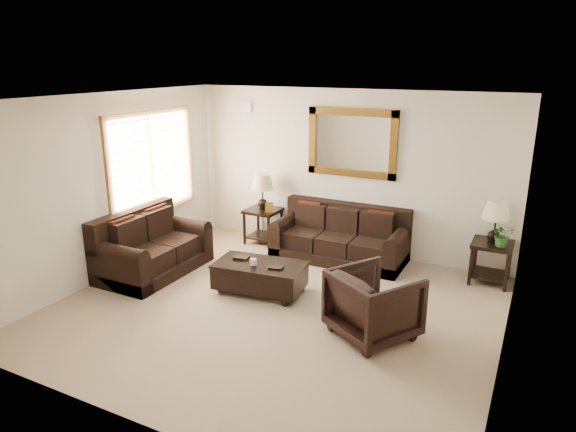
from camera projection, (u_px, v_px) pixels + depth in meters
The scene contains 11 objects.
room at pixel (274, 210), 6.34m from camera, with size 5.51×5.01×2.71m.
window at pixel (152, 163), 8.21m from camera, with size 0.07×1.96×1.66m.
mirror at pixel (352, 143), 8.25m from camera, with size 1.50×0.06×1.10m.
air_vent at pixel (245, 106), 8.98m from camera, with size 0.25×0.02×0.18m, color #999999.
sofa at pixel (340, 240), 8.37m from camera, with size 2.13×0.92×0.87m.
loveseat at pixel (151, 250), 7.84m from camera, with size 1.00×1.69×0.95m.
end_table_left at pixel (263, 199), 8.96m from camera, with size 0.57×0.57×1.24m.
end_table_right at pixel (495, 230), 7.32m from camera, with size 0.56×0.56×1.24m.
coffee_table at pixel (260, 274), 7.17m from camera, with size 1.32×0.81×0.53m.
armchair at pixel (374, 301), 5.96m from camera, with size 0.87×0.81×0.89m, color black.
potted_plant at pixel (503, 237), 7.19m from camera, with size 0.30×0.33×0.26m, color #2B581E.
Camera 1 is at (2.90, -5.34, 3.13)m, focal length 32.00 mm.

